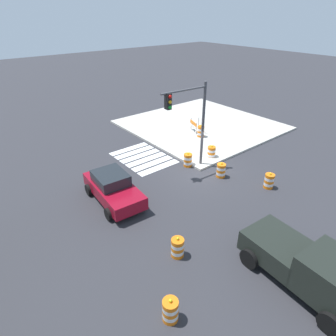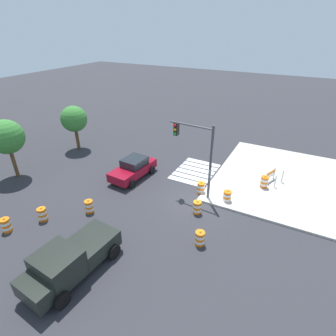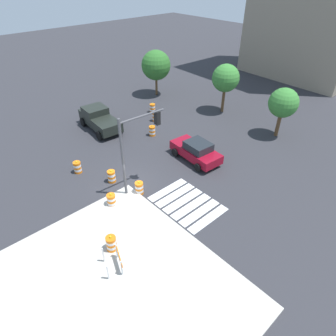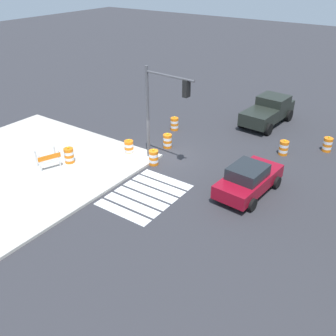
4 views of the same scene
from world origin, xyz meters
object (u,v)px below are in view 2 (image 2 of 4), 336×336
(traffic_barrel_median_near, at_px, (227,197))
(traffic_barrel_lane_center, at_px, (200,238))
(street_tree_streetside_far, at_px, (74,119))
(traffic_barrel_far_curb, at_px, (197,207))
(pickup_truck, at_px, (69,261))
(street_tree_streetside_mid, at_px, (6,137))
(traffic_barrel_crosswalk_end, at_px, (89,206))
(sports_car, at_px, (133,168))
(traffic_light_pole, at_px, (196,147))
(traffic_barrel_near_corner, at_px, (6,225))
(traffic_barrel_median_far, at_px, (201,188))
(traffic_barrel_opposite_curb, at_px, (42,214))
(construction_barricade, at_px, (273,175))
(traffic_barrel_on_sidewalk, at_px, (264,182))

(traffic_barrel_median_near, relative_size, traffic_barrel_lane_center, 1.00)
(street_tree_streetside_far, bearing_deg, traffic_barrel_far_curb, -105.88)
(pickup_truck, bearing_deg, street_tree_streetside_mid, 65.28)
(traffic_barrel_median_near, height_order, traffic_barrel_lane_center, same)
(traffic_barrel_crosswalk_end, distance_m, street_tree_streetside_far, 11.54)
(sports_car, xyz_separation_m, street_tree_streetside_mid, (-4.46, 8.72, 2.69))
(traffic_barrel_crosswalk_end, height_order, traffic_light_pole, traffic_light_pole)
(street_tree_streetside_mid, bearing_deg, sports_car, -62.90)
(sports_car, height_order, traffic_barrel_far_curb, sports_car)
(street_tree_streetside_mid, bearing_deg, traffic_light_pole, -72.96)
(traffic_barrel_near_corner, height_order, traffic_light_pole, traffic_light_pole)
(traffic_barrel_far_curb, relative_size, traffic_barrel_lane_center, 1.00)
(traffic_barrel_lane_center, relative_size, street_tree_streetside_far, 0.23)
(traffic_barrel_near_corner, bearing_deg, street_tree_streetside_mid, 49.70)
(traffic_barrel_near_corner, height_order, traffic_barrel_lane_center, same)
(pickup_truck, relative_size, street_tree_streetside_mid, 1.08)
(traffic_barrel_median_far, bearing_deg, street_tree_streetside_far, 82.55)
(traffic_barrel_median_near, relative_size, traffic_barrel_median_far, 1.00)
(sports_car, relative_size, traffic_barrel_median_near, 4.34)
(traffic_barrel_crosswalk_end, distance_m, traffic_barrel_opposite_curb, 2.93)
(traffic_barrel_near_corner, relative_size, street_tree_streetside_far, 0.23)
(traffic_barrel_crosswalk_end, xyz_separation_m, traffic_barrel_opposite_curb, (-2.05, 2.09, 0.00))
(traffic_barrel_crosswalk_end, bearing_deg, construction_barricade, -46.84)
(traffic_barrel_median_near, bearing_deg, traffic_barrel_lane_center, 178.18)
(construction_barricade, bearing_deg, traffic_barrel_median_far, 131.60)
(street_tree_streetside_far, bearing_deg, street_tree_streetside_mid, 176.17)
(pickup_truck, bearing_deg, traffic_barrel_on_sidewalk, -28.67)
(traffic_barrel_crosswalk_end, relative_size, traffic_barrel_far_curb, 1.00)
(sports_car, xyz_separation_m, traffic_barrel_near_corner, (-9.19, 3.14, -0.36))
(traffic_barrel_far_curb, xyz_separation_m, traffic_barrel_on_sidewalk, (5.23, -3.40, 0.15))
(sports_car, bearing_deg, traffic_light_pole, -91.14)
(traffic_barrel_near_corner, relative_size, construction_barricade, 0.71)
(traffic_barrel_median_near, height_order, traffic_barrel_median_far, same)
(sports_car, relative_size, traffic_barrel_on_sidewalk, 4.34)
(traffic_barrel_opposite_curb, bearing_deg, street_tree_streetside_far, 33.04)
(traffic_barrel_lane_center, height_order, traffic_barrel_opposite_curb, same)
(sports_car, distance_m, traffic_barrel_near_corner, 9.72)
(traffic_barrel_opposite_curb, height_order, construction_barricade, construction_barricade)
(traffic_barrel_far_curb, bearing_deg, traffic_barrel_crosswalk_end, 117.09)
(construction_barricade, bearing_deg, traffic_barrel_on_sidewalk, 159.42)
(street_tree_streetside_far, bearing_deg, traffic_barrel_on_sidewalk, -86.81)
(sports_car, distance_m, traffic_barrel_median_far, 5.90)
(traffic_barrel_crosswalk_end, relative_size, traffic_barrel_median_near, 1.00)
(traffic_barrel_near_corner, bearing_deg, traffic_barrel_median_near, -50.04)
(traffic_barrel_crosswalk_end, distance_m, traffic_light_pole, 8.31)
(traffic_barrel_crosswalk_end, bearing_deg, sports_car, 0.58)
(traffic_barrel_crosswalk_end, xyz_separation_m, street_tree_streetside_far, (7.53, 8.33, 2.66))
(traffic_barrel_opposite_curb, bearing_deg, construction_barricade, -46.62)
(pickup_truck, distance_m, traffic_barrel_far_curb, 8.59)
(traffic_barrel_near_corner, distance_m, traffic_barrel_lane_center, 11.83)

